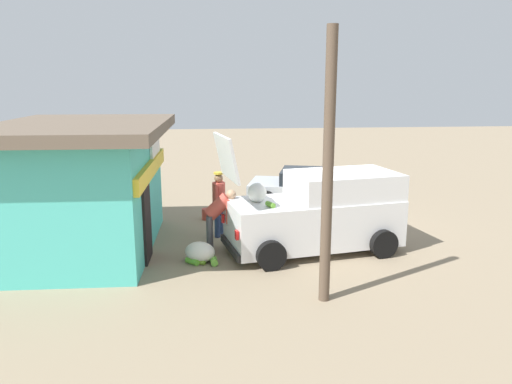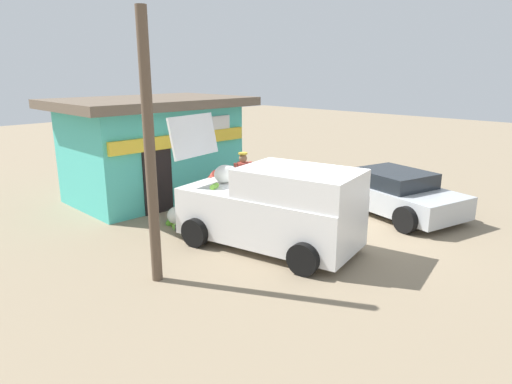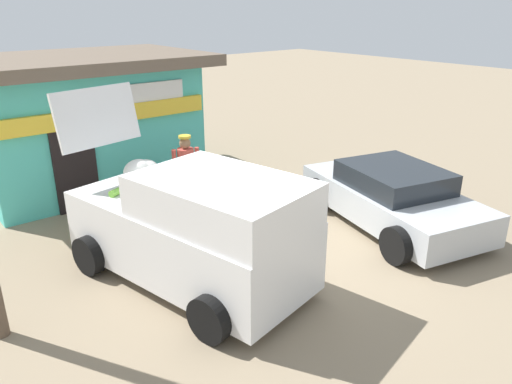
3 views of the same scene
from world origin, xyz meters
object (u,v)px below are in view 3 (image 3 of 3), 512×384
at_px(parked_sedan, 392,197).
at_px(customer_bending, 137,184).
at_px(storefront_bar, 85,119).
at_px(paint_bucket, 237,185).
at_px(delivery_van, 194,228).
at_px(unloaded_banana_pile, 91,221).
at_px(vendor_standing, 186,170).

bearing_deg(parked_sedan, customer_bending, 141.93).
xyz_separation_m(storefront_bar, paint_bucket, (2.37, -2.84, -1.44)).
xyz_separation_m(delivery_van, parked_sedan, (4.24, -0.68, -0.36)).
bearing_deg(unloaded_banana_pile, storefront_bar, 67.11).
height_order(vendor_standing, customer_bending, vendor_standing).
distance_m(delivery_van, paint_bucket, 4.08).
bearing_deg(customer_bending, storefront_bar, 84.63).
bearing_deg(paint_bucket, storefront_bar, 129.85).
bearing_deg(paint_bucket, vendor_standing, -167.57).
xyz_separation_m(storefront_bar, customer_bending, (-0.29, -3.14, -0.70)).
height_order(delivery_van, paint_bucket, delivery_van).
height_order(vendor_standing, unloaded_banana_pile, vendor_standing).
bearing_deg(paint_bucket, delivery_van, -137.25).
bearing_deg(storefront_bar, parked_sedan, -59.53).
bearing_deg(customer_bending, vendor_standing, -2.72).
xyz_separation_m(vendor_standing, customer_bending, (-1.09, 0.05, -0.08)).
xyz_separation_m(storefront_bar, unloaded_banana_pile, (-1.14, -2.71, -1.39)).
bearing_deg(parked_sedan, paint_bucket, 110.94).
xyz_separation_m(unloaded_banana_pile, paint_bucket, (3.51, -0.13, -0.05)).
distance_m(storefront_bar, paint_bucket, 3.97).
xyz_separation_m(storefront_bar, delivery_van, (-0.57, -5.56, -0.66)).
xyz_separation_m(delivery_van, customer_bending, (0.28, 2.42, -0.03)).
bearing_deg(customer_bending, parked_sedan, -38.07).
relative_size(delivery_van, parked_sedan, 1.06).
distance_m(parked_sedan, customer_bending, 5.05).
distance_m(vendor_standing, customer_bending, 1.10).
bearing_deg(unloaded_banana_pile, paint_bucket, -2.11).
distance_m(delivery_van, unloaded_banana_pile, 2.99).
xyz_separation_m(delivery_van, unloaded_banana_pile, (-0.57, 2.85, -0.73)).
bearing_deg(vendor_standing, delivery_van, -119.97).
relative_size(parked_sedan, unloaded_banana_pile, 4.87).
relative_size(customer_bending, unloaded_banana_pile, 1.69).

